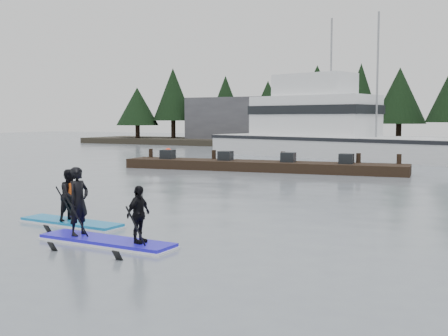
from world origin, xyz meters
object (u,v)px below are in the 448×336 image
at_px(fishing_boat_large, 334,145).
at_px(paddleboard_solo, 71,205).
at_px(paddleboard_duo, 105,218).
at_px(floating_dock, 261,166).

distance_m(fishing_boat_large, paddleboard_solo, 28.90).
bearing_deg(fishing_boat_large, paddleboard_duo, -67.90).
xyz_separation_m(floating_dock, paddleboard_solo, (1.73, -16.28, 0.28)).
relative_size(paddleboard_solo, paddleboard_duo, 0.92).
bearing_deg(paddleboard_solo, floating_dock, 99.33).
bearing_deg(floating_dock, paddleboard_duo, -84.24).
relative_size(fishing_boat_large, floating_dock, 1.39).
bearing_deg(paddleboard_solo, paddleboard_duo, -27.60).
height_order(paddleboard_solo, paddleboard_duo, paddleboard_duo).
distance_m(fishing_boat_large, paddleboard_duo, 30.44).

